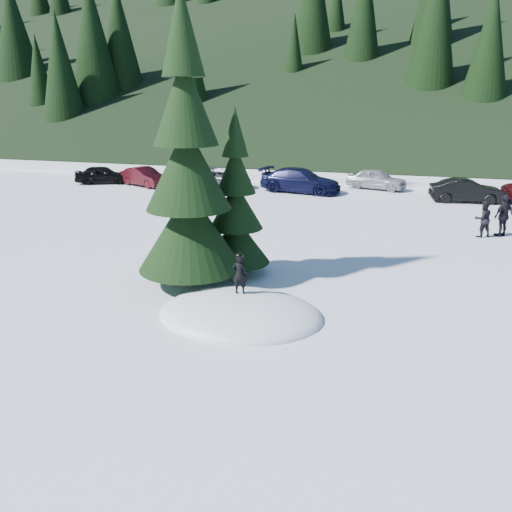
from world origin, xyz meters
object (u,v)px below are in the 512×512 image
(child_skier, at_px, (240,274))
(adult_0, at_px, (483,219))
(spruce_short, at_px, (236,211))
(car_4, at_px, (377,179))
(car_5, at_px, (467,191))
(car_1, at_px, (144,177))
(spruce_tall, at_px, (188,179))
(car_2, at_px, (215,178))
(car_3, at_px, (300,180))
(car_0, at_px, (103,175))
(adult_1, at_px, (504,216))

(child_skier, bearing_deg, adult_0, -136.58)
(spruce_short, height_order, adult_0, spruce_short)
(car_4, bearing_deg, car_5, -104.13)
(car_1, bearing_deg, spruce_tall, -123.01)
(adult_0, relative_size, car_4, 0.41)
(car_2, relative_size, car_3, 0.94)
(spruce_short, height_order, car_0, spruce_short)
(spruce_tall, height_order, car_3, spruce_tall)
(car_5, bearing_deg, car_3, 80.80)
(car_1, relative_size, car_5, 0.95)
(car_2, relative_size, car_5, 1.21)
(car_0, xyz_separation_m, car_4, (18.10, 3.12, 0.03))
(spruce_short, bearing_deg, car_1, 127.92)
(adult_0, bearing_deg, child_skier, 28.83)
(car_0, distance_m, car_3, 13.66)
(car_1, distance_m, car_2, 4.77)
(spruce_short, relative_size, car_3, 1.06)
(car_3, bearing_deg, car_4, -51.65)
(spruce_short, height_order, car_2, spruce_short)
(spruce_short, relative_size, adult_1, 3.03)
(adult_0, xyz_separation_m, car_1, (-19.86, 7.42, -0.15))
(car_1, relative_size, car_4, 0.99)
(adult_1, bearing_deg, adult_0, -19.72)
(spruce_tall, distance_m, car_0, 21.42)
(child_skier, height_order, adult_1, adult_1)
(adult_1, distance_m, car_5, 7.44)
(car_4, distance_m, car_5, 5.87)
(spruce_tall, relative_size, child_skier, 7.91)
(spruce_short, distance_m, car_4, 18.31)
(car_4, bearing_deg, car_2, 118.90)
(adult_1, xyz_separation_m, car_4, (-5.85, 10.29, -0.24))
(spruce_short, bearing_deg, car_4, 79.35)
(car_3, height_order, car_5, car_3)
(child_skier, height_order, adult_0, child_skier)
(car_3, bearing_deg, adult_1, -117.90)
(car_5, bearing_deg, car_2, 81.60)
(spruce_short, bearing_deg, spruce_tall, -125.54)
(spruce_short, relative_size, car_4, 1.42)
(spruce_short, xyz_separation_m, adult_1, (9.22, 7.65, -1.22))
(car_1, height_order, car_4, car_4)
(car_1, bearing_deg, car_5, -65.05)
(car_2, xyz_separation_m, car_3, (5.68, -0.03, 0.07))
(adult_0, bearing_deg, car_5, -115.95)
(child_skier, xyz_separation_m, adult_1, (8.16, 10.47, -0.14))
(car_0, distance_m, car_4, 18.37)
(child_skier, relative_size, car_4, 0.29)
(car_3, distance_m, car_4, 5.10)
(spruce_short, height_order, car_3, spruce_short)
(car_2, bearing_deg, car_5, -87.34)
(spruce_short, distance_m, car_3, 15.56)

